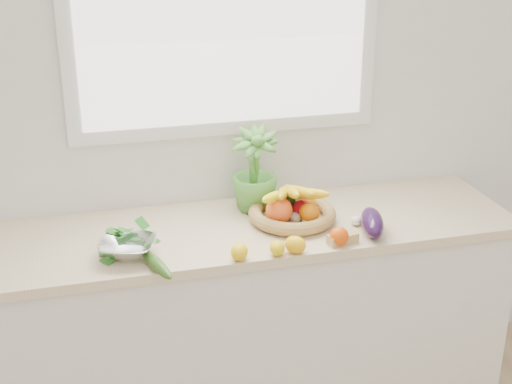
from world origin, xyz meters
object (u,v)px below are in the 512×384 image
object	(u,v)px
potted_herb	(254,169)
colander_with_spinach	(128,243)
apple	(302,210)
fruit_basket	(291,209)
eggplant	(372,223)
cucumber	(157,264)

from	to	relation	value
potted_herb	colander_with_spinach	world-z (taller)	potted_herb
apple	fruit_basket	bearing A→B (deg)	-176.13
apple	potted_herb	distance (m)	0.26
potted_herb	colander_with_spinach	size ratio (longest dim) A/B	1.36
eggplant	cucumber	world-z (taller)	eggplant
eggplant	fruit_basket	world-z (taller)	fruit_basket
apple	eggplant	size ratio (longest dim) A/B	0.37
eggplant	colander_with_spinach	xyz separation A→B (m)	(-0.95, 0.04, 0.01)
potted_herb	fruit_basket	bearing A→B (deg)	-52.27
cucumber	potted_herb	xyz separation A→B (m)	(0.47, 0.43, 0.16)
eggplant	apple	bearing A→B (deg)	139.12
cucumber	fruit_basket	size ratio (longest dim) A/B	0.63
fruit_basket	colander_with_spinach	size ratio (longest dim) A/B	1.47
potted_herb	fruit_basket	distance (m)	0.23
eggplant	potted_herb	bearing A→B (deg)	138.61
apple	cucumber	world-z (taller)	apple
apple	cucumber	distance (m)	0.69
potted_herb	colander_with_spinach	bearing A→B (deg)	-151.76
apple	colander_with_spinach	size ratio (longest dim) A/B	0.32
eggplant	cucumber	xyz separation A→B (m)	(-0.86, -0.08, -0.02)
cucumber	fruit_basket	distance (m)	0.65
apple	cucumber	size ratio (longest dim) A/B	0.35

